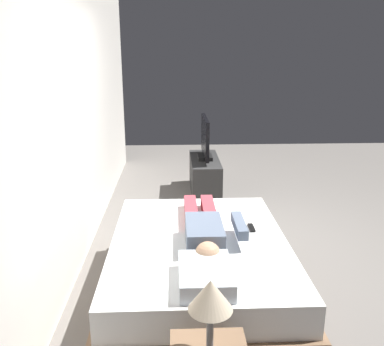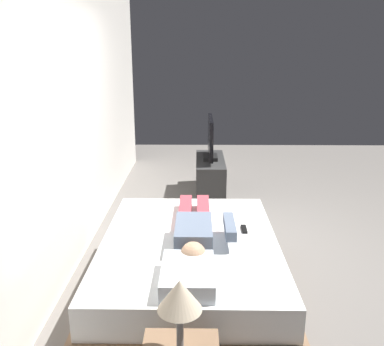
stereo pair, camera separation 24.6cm
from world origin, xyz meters
name	(u,v)px [view 1 (the left image)]	position (x,y,z in m)	size (l,w,h in m)	color
ground_plane	(242,251)	(0.00, 0.00, 0.00)	(10.00, 10.00, 0.00)	slate
back_wall	(80,111)	(0.40, 1.63, 1.40)	(6.40, 0.10, 2.80)	silver
bed	(199,270)	(-0.82, 0.49, 0.26)	(1.95, 1.47, 0.54)	brown
pillow	(205,275)	(-1.47, 0.49, 0.60)	(0.48, 0.34, 0.12)	white
person	(205,228)	(-0.79, 0.44, 0.62)	(1.26, 0.46, 0.18)	slate
remote	(251,228)	(-0.64, 0.04, 0.55)	(0.15, 0.04, 0.02)	black
tv_stand	(205,175)	(1.87, 0.25, 0.25)	(1.10, 0.40, 0.50)	#2D2D2D
tv	(205,139)	(1.87, 0.25, 0.78)	(0.88, 0.20, 0.59)	black
lamp	(210,297)	(-2.09, 0.51, 0.85)	(0.22, 0.22, 0.42)	#59595B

